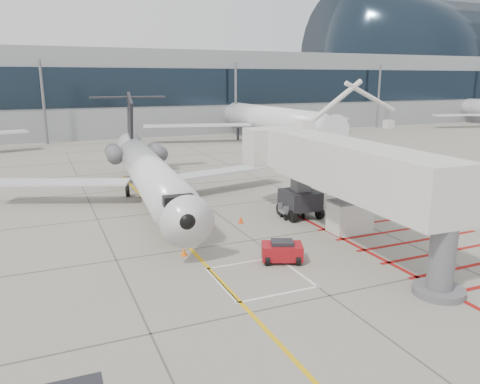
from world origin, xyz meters
name	(u,v)px	position (x,y,z in m)	size (l,w,h in m)	color
ground_plane	(286,264)	(0.00, 0.00, 0.00)	(260.00, 260.00, 0.00)	gray
regional_jet	(153,158)	(-3.88, 12.41, 3.94)	(23.84, 30.05, 7.88)	silver
jet_bridge	(355,179)	(4.78, 0.93, 3.92)	(9.28, 19.60, 7.84)	silver
pushback_tug	(282,251)	(-0.05, 0.36, 0.61)	(2.10, 1.31, 1.22)	maroon
baggage_cart	(292,211)	(4.36, 7.09, 0.53)	(1.66, 1.05, 1.05)	slate
ground_power_unit	(350,216)	(6.22, 3.08, 1.01)	(2.56, 1.49, 2.02)	silver
cone_nose	(184,251)	(-4.52, 3.24, 0.24)	(0.34, 0.34, 0.48)	orange
cone_side	(241,220)	(0.68, 7.41, 0.23)	(0.33, 0.33, 0.45)	#EA440C
terminal_building	(155,91)	(10.00, 70.00, 7.00)	(180.00, 28.00, 14.00)	gray
terminal_glass_band	(175,87)	(10.00, 55.95, 8.00)	(180.00, 0.10, 6.00)	black
terminal_dome	(404,58)	(70.00, 70.00, 14.00)	(40.00, 28.00, 28.00)	black
bg_aircraft_c	(261,101)	(20.78, 46.00, 5.96)	(35.75, 39.72, 11.92)	silver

